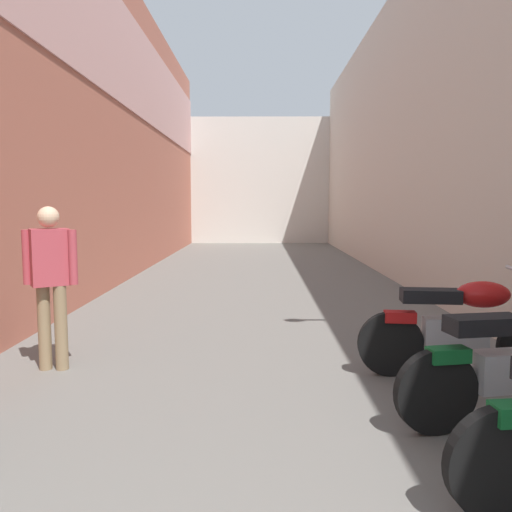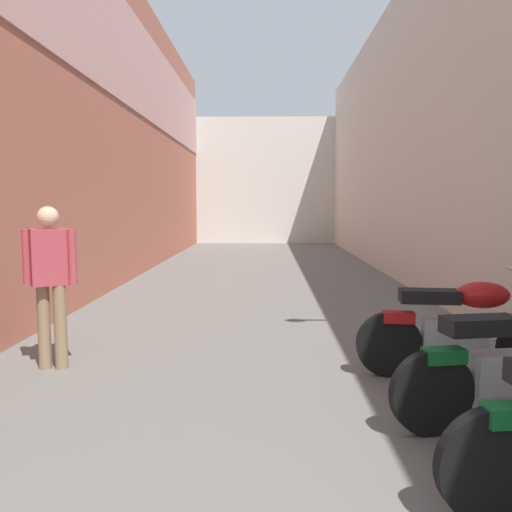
# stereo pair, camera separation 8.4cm
# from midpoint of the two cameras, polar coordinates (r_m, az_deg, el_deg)

# --- Properties ---
(ground_plane) EXTENTS (37.87, 37.87, 0.00)m
(ground_plane) POSITION_cam_midpoint_polar(r_m,az_deg,el_deg) (8.29, 0.95, -5.34)
(ground_plane) COLOR #66635E
(building_left) EXTENTS (0.45, 21.87, 6.39)m
(building_left) POSITION_cam_midpoint_polar(r_m,az_deg,el_deg) (10.65, -15.68, 14.36)
(building_left) COLOR #B76651
(building_left) RESTS_ON ground
(building_right) EXTENTS (0.45, 21.87, 6.02)m
(building_right) POSITION_cam_midpoint_polar(r_m,az_deg,el_deg) (10.64, 17.72, 13.14)
(building_right) COLOR beige
(building_right) RESTS_ON ground
(building_far_end) EXTENTS (8.55, 2.00, 5.04)m
(building_far_end) POSITION_cam_midpoint_polar(r_m,az_deg,el_deg) (22.09, 1.12, 8.16)
(building_far_end) COLOR beige
(building_far_end) RESTS_ON ground
(motorcycle_fifth) EXTENTS (1.85, 0.58, 1.04)m
(motorcycle_fifth) POSITION_cam_midpoint_polar(r_m,az_deg,el_deg) (5.11, 22.00, -7.03)
(motorcycle_fifth) COLOR black
(motorcycle_fifth) RESTS_ON ground
(pedestrian_further_down) EXTENTS (0.52, 0.35, 1.57)m
(pedestrian_further_down) POSITION_cam_midpoint_polar(r_m,az_deg,el_deg) (5.33, -21.20, -1.95)
(pedestrian_further_down) COLOR #8C7251
(pedestrian_further_down) RESTS_ON ground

